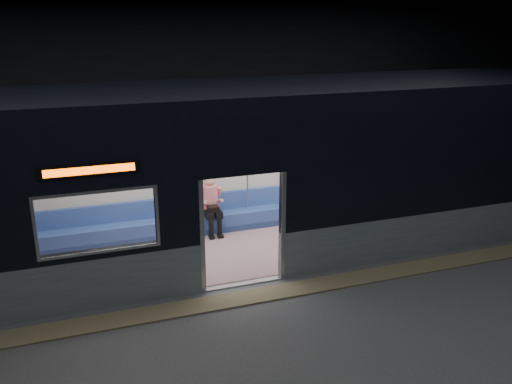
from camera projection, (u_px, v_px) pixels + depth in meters
station_floor at (264, 313)px, 8.81m from camera, size 24.00×14.00×0.01m
station_envelope at (265, 86)px, 7.67m from camera, size 24.00×14.00×5.00m
tactile_strip at (253, 296)px, 9.30m from camera, size 22.80×0.50×0.03m
metro_car at (219, 165)px, 10.51m from camera, size 18.00×3.04×3.35m
passenger at (211, 201)px, 11.77m from camera, size 0.38×0.64×1.30m
handbag at (213, 209)px, 11.62m from camera, size 0.24×0.20×0.12m
transit_map at (357, 153)px, 13.02m from camera, size 0.94×0.03×0.61m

